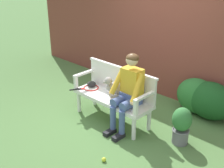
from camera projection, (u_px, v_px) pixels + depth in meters
ground_plane at (112, 120)px, 5.25m from camera, size 40.00×40.00×0.00m
brick_garden_fence at (168, 38)px, 5.85m from camera, size 8.00×0.30×2.46m
hedge_bush_mid_left at (197, 96)px, 5.39m from camera, size 0.78×0.55×0.68m
hedge_bush_far_left at (211, 101)px, 5.19m from camera, size 0.88×0.61×0.70m
garden_bench at (112, 100)px, 5.09m from camera, size 1.52×0.52×0.46m
bench_backrest at (121, 80)px, 5.12m from camera, size 1.56×0.06×0.50m
bench_armrest_left_end at (81, 77)px, 5.38m from camera, size 0.06×0.52×0.28m
bench_armrest_right_end at (141, 101)px, 4.47m from camera, size 0.06×0.52×0.28m
person_seated at (129, 90)px, 4.70m from camera, size 0.56×0.66×1.33m
dog_on_bench at (113, 87)px, 5.01m from camera, size 0.28×0.37×0.38m
tennis_racket at (90, 88)px, 5.40m from camera, size 0.41×0.57×0.03m
baseball_glove at (92, 84)px, 5.47m from camera, size 0.28×0.26×0.09m
tennis_ball at (104, 159)px, 4.16m from camera, size 0.07×0.07×0.07m
potted_plant at (181, 124)px, 4.47m from camera, size 0.31×0.31×0.62m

